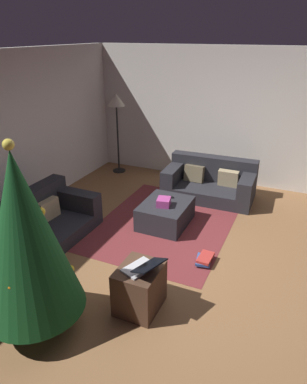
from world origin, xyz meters
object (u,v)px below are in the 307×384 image
Objects in this scene: laptop at (143,267)px; book_stack at (205,260)px; tv_remote at (168,197)px; side_table at (140,288)px; corner_lamp at (116,106)px; christmas_tree at (24,236)px; couch_left at (34,227)px; ottoman at (166,213)px; couch_right at (210,182)px; gift_box at (164,202)px.

book_stack is (1.11, -0.37, -0.52)m from laptop.
tv_remote is 0.34× the size of laptop.
tv_remote is 2.15m from laptop.
side_table is 0.31× the size of corner_lamp.
side_table is at bearing -51.94° from christmas_tree.
couch_left is 2.13m from laptop.
couch_left is 2.10m from tv_remote.
book_stack is at bearing -21.39° from side_table.
ottoman is at bearing 164.29° from tv_remote.
corner_lamp is at bearing -12.98° from couch_right.
corner_lamp reaches higher than laptop.
christmas_tree is (-2.71, 0.37, 0.71)m from tv_remote.
tv_remote is at bearing 43.35° from book_stack.
laptop is at bearing 74.45° from couch_left.
corner_lamp reaches higher than ottoman.
tv_remote is 2.83m from christmas_tree.
ottoman is at bearing 48.74° from book_stack.
side_table is at bearing 158.61° from book_stack.
couch_right reaches higher than ottoman.
gift_box is at bearing 15.75° from laptop.
corner_lamp is (4.28, 1.43, 0.33)m from christmas_tree.
gift_box is at bearing -9.38° from christmas_tree.
ottoman is at bearing 15.11° from laptop.
side_table is at bearing 90.07° from couch_right.
christmas_tree is 2.40m from book_stack.
book_stack is at bearing -127.75° from gift_box.
laptop is (0.65, -0.90, -0.52)m from christmas_tree.
corner_lamp is (3.61, 2.28, 1.16)m from side_table.
laptop is at bearing -147.30° from corner_lamp.
side_table reaches higher than ottoman.
corner_lamp is at bearing 24.31° from tv_remote.
ottoman is 0.28m from tv_remote.
couch_left reaches higher than side_table.
tv_remote is 0.10× the size of corner_lamp.
corner_lamp is (0.43, 2.18, 1.15)m from couch_right.
side_table is 4.43m from corner_lamp.
ottoman is 3.90× the size of gift_box.
tv_remote is 2.60m from corner_lamp.
gift_box is 1.86m from laptop.
ottoman is 0.52× the size of corner_lamp.
book_stack is (1.09, -0.43, -0.20)m from side_table.
couch_left is 3.21m from couch_right.
christmas_tree is (-2.52, 0.40, 0.91)m from ottoman.
corner_lamp is at bearing -173.60° from couch_left.
couch_left reaches higher than ottoman.
couch_left is 1.86m from christmas_tree.
side_table reaches higher than tv_remote.
book_stack is at bearing -133.06° from corner_lamp.
ottoman is 2.74× the size of book_stack.
side_table reaches higher than book_stack.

